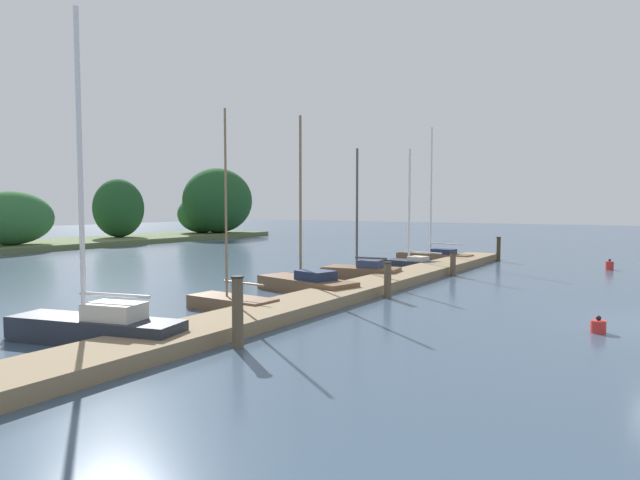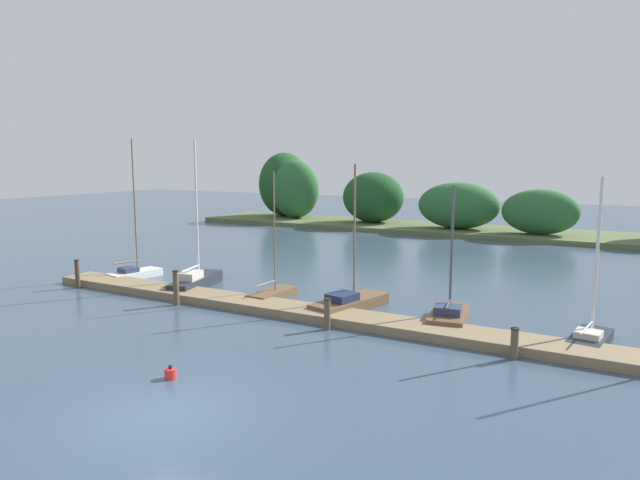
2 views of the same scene
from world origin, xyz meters
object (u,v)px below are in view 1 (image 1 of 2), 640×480
object	(u,v)px
sailboat_3	(304,283)
mooring_piling_4	(499,249)
sailboat_5	(411,260)
channel_buoy_0	(598,326)
channel_buoy_1	(609,265)
sailboat_4	(360,270)
sailboat_2	(229,301)
mooring_piling_2	(388,280)
sailboat_1	(91,324)
sailboat_6	(433,254)
mooring_piling_3	(453,264)
mooring_piling_1	(238,312)

from	to	relation	value
sailboat_3	mooring_piling_4	size ratio (longest dim) A/B	4.63
mooring_piling_4	sailboat_5	bearing A→B (deg)	151.12
channel_buoy_0	channel_buoy_1	xyz separation A→B (m)	(15.08, 1.02, 0.05)
channel_buoy_1	channel_buoy_0	bearing A→B (deg)	-176.13
sailboat_4	channel_buoy_1	size ratio (longest dim) A/B	10.26
channel_buoy_0	channel_buoy_1	bearing A→B (deg)	3.87
sailboat_2	mooring_piling_2	bearing A→B (deg)	-122.20
sailboat_1	channel_buoy_1	distance (m)	24.06
mooring_piling_2	mooring_piling_4	bearing A→B (deg)	0.21
sailboat_3	channel_buoy_0	distance (m)	9.83
sailboat_3	channel_buoy_0	bearing A→B (deg)	-174.40
sailboat_2	mooring_piling_4	distance (m)	19.22
sailboat_5	sailboat_6	distance (m)	3.91
channel_buoy_1	mooring_piling_2	bearing A→B (deg)	157.08
sailboat_4	sailboat_6	world-z (taller)	sailboat_6
sailboat_4	mooring_piling_2	xyz separation A→B (m)	(-3.90, -3.16, 0.27)
sailboat_5	channel_buoy_1	size ratio (longest dim) A/B	11.02
mooring_piling_2	mooring_piling_4	world-z (taller)	mooring_piling_4
sailboat_5	channel_buoy_0	world-z (taller)	sailboat_5
sailboat_4	channel_buoy_1	xyz separation A→B (m)	(9.34, -8.76, -0.14)
sailboat_3	channel_buoy_1	distance (m)	16.23
sailboat_6	sailboat_1	bearing A→B (deg)	95.60
sailboat_5	mooring_piling_2	xyz separation A→B (m)	(-9.08, -3.02, 0.26)
sailboat_2	mooring_piling_3	xyz separation A→B (m)	(11.46, -3.00, 0.27)
sailboat_2	mooring_piling_2	xyz separation A→B (m)	(4.51, -3.11, 0.36)
sailboat_3	mooring_piling_3	bearing A→B (deg)	-98.41
sailboat_4	mooring_piling_4	size ratio (longest dim) A/B	4.04
mooring_piling_1	channel_buoy_1	bearing A→B (deg)	-14.84
sailboat_3	sailboat_4	bearing A→B (deg)	-75.68
sailboat_6	mooring_piling_2	xyz separation A→B (m)	(-12.97, -3.30, 0.26)
sailboat_4	mooring_piling_3	world-z (taller)	sailboat_4
sailboat_3	sailboat_4	size ratio (longest dim) A/B	1.14
mooring_piling_2	mooring_piling_3	xyz separation A→B (m)	(6.95, 0.10, -0.09)
sailboat_2	mooring_piling_2	world-z (taller)	sailboat_2
sailboat_6	channel_buoy_1	xyz separation A→B (m)	(0.27, -8.90, -0.14)
sailboat_2	mooring_piling_4	bearing A→B (deg)	-96.76
sailboat_6	mooring_piling_3	size ratio (longest dim) A/B	7.10
sailboat_4	sailboat_6	size ratio (longest dim) A/B	0.74
sailboat_5	mooring_piling_2	bearing A→B (deg)	116.46
mooring_piling_3	mooring_piling_4	distance (m)	7.51
sailboat_6	mooring_piling_1	size ratio (longest dim) A/B	4.71
sailboat_5	channel_buoy_0	size ratio (longest dim) A/B	13.80
channel_buoy_0	sailboat_3	bearing A→B (deg)	81.93
sailboat_2	sailboat_4	bearing A→B (deg)	-87.26
sailboat_3	mooring_piling_2	size ratio (longest dim) A/B	5.16
sailboat_5	mooring_piling_3	bearing A→B (deg)	151.94
sailboat_2	sailboat_5	size ratio (longest dim) A/B	1.01
sailboat_1	mooring_piling_1	xyz separation A→B (m)	(1.48, -3.10, 0.36)
sailboat_1	sailboat_5	distance (m)	18.29
sailboat_5	mooring_piling_3	size ratio (longest dim) A/B	5.63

